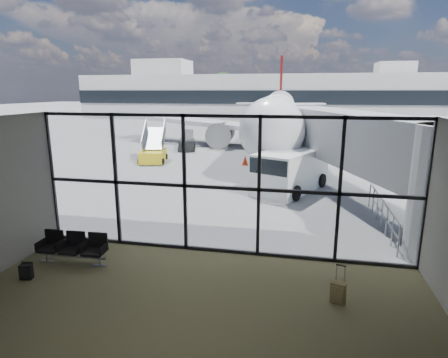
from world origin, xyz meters
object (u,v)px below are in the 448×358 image
(seating_row, at_px, (74,246))
(airliner, at_px, (278,114))
(suitcase, at_px, (338,292))
(mobile_stairs, at_px, (153,154))
(service_van, at_px, (290,170))
(belt_loader, at_px, (187,144))
(backpack, at_px, (26,272))

(seating_row, distance_m, airliner, 28.31)
(suitcase, distance_m, mobile_stairs, 20.71)
(seating_row, xyz_separation_m, service_van, (6.20, 9.93, 0.57))
(belt_loader, bearing_deg, service_van, -66.76)
(seating_row, bearing_deg, mobile_stairs, 101.76)
(mobile_stairs, bearing_deg, service_van, -44.72)
(backpack, xyz_separation_m, airliner, (5.08, 29.13, 2.71))
(belt_loader, distance_m, mobile_stairs, 5.97)
(belt_loader, bearing_deg, seating_row, -96.04)
(suitcase, height_order, belt_loader, belt_loader)
(suitcase, xyz_separation_m, mobile_stairs, (-11.78, 17.03, 0.28))
(suitcase, xyz_separation_m, service_van, (-1.58, 10.68, 0.81))
(airliner, bearing_deg, mobile_stairs, -128.36)
(suitcase, distance_m, service_van, 10.83)
(seating_row, distance_m, suitcase, 7.83)
(seating_row, xyz_separation_m, suitcase, (7.79, -0.75, -0.23))
(backpack, relative_size, belt_loader, 0.13)
(mobile_stairs, bearing_deg, suitcase, -68.16)
(backpack, distance_m, mobile_stairs, 17.85)
(airliner, distance_m, belt_loader, 9.79)
(suitcase, bearing_deg, airliner, 114.97)
(belt_loader, relative_size, mobile_stairs, 1.02)
(seating_row, relative_size, service_van, 0.40)
(airliner, relative_size, belt_loader, 10.04)
(service_van, bearing_deg, seating_row, -97.38)
(airliner, xyz_separation_m, belt_loader, (-7.61, -5.67, -2.39))
(seating_row, bearing_deg, airliner, 79.01)
(seating_row, height_order, service_van, service_van)
(seating_row, relative_size, mobile_stairs, 0.59)
(suitcase, relative_size, airliner, 0.03)
(suitcase, relative_size, belt_loader, 0.26)
(service_van, bearing_deg, backpack, -97.06)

